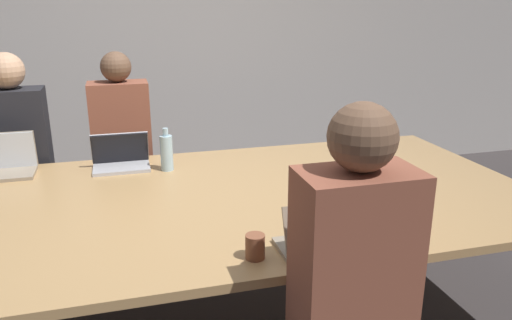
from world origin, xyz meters
name	(u,v)px	position (x,y,z in m)	size (l,w,h in m)	color
curtain_wall	(157,38)	(0.00, 2.44, 1.40)	(12.00, 0.06, 2.80)	#BCB7B2
conference_table	(205,207)	(0.00, 0.00, 0.71)	(3.50, 1.68, 0.75)	tan
laptop_near_midright	(320,237)	(0.35, -0.70, 0.82)	(0.33, 0.22, 0.22)	gray
person_near_midright	(351,308)	(0.34, -1.02, 0.70)	(0.40, 0.24, 1.43)	#2D2D38
cup_near_midright	(255,247)	(0.09, -0.68, 0.80)	(0.08, 0.08, 0.10)	brown
laptop_far_left	(5,163)	(-1.06, 0.69, 0.82)	(0.34, 0.23, 0.24)	gray
person_far_left	(20,166)	(-1.04, 1.01, 0.70)	(0.40, 0.24, 1.43)	#2D2D38
laptop_far_midleft	(121,158)	(-0.40, 0.62, 0.82)	(0.34, 0.22, 0.22)	#B7B7BC
person_far_midleft	(123,156)	(-0.39, 1.12, 0.68)	(0.40, 0.24, 1.41)	#2D2D38
bottle_far_midleft	(167,152)	(-0.14, 0.51, 0.87)	(0.07, 0.07, 0.26)	#ADD1E0
stapler	(300,203)	(0.43, -0.25, 0.78)	(0.11, 0.15, 0.05)	black
notebook	(333,184)	(0.72, -0.01, 0.76)	(0.21, 0.17, 0.02)	maroon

